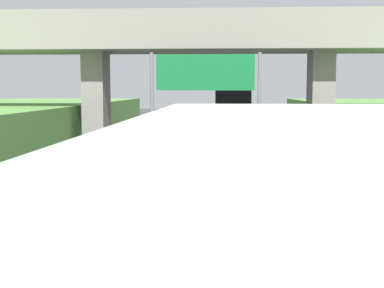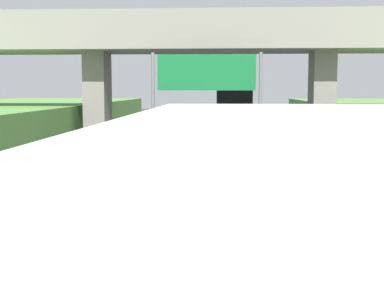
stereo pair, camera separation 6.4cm
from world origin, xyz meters
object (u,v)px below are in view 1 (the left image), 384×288
at_px(truck_green, 230,105).
at_px(construction_barrel_5, 382,176).
at_px(car_silver, 284,130).
at_px(overhead_highway_sign, 205,79).
at_px(truck_black, 232,112).

relative_size(truck_green, construction_barrel_5, 8.11).
relative_size(truck_green, car_silver, 1.78).
height_order(overhead_highway_sign, car_silver, overhead_highway_sign).
bearing_deg(overhead_highway_sign, truck_green, 86.07).
distance_m(overhead_highway_sign, car_silver, 8.95).
height_order(overhead_highway_sign, construction_barrel_5, overhead_highway_sign).
bearing_deg(overhead_highway_sign, construction_barrel_5, -54.21).
distance_m(truck_black, truck_green, 16.67).
bearing_deg(truck_green, overhead_highway_sign, -93.93).
xyz_separation_m(truck_black, truck_green, (0.14, 16.67, 0.00)).
relative_size(truck_black, car_silver, 1.78).
bearing_deg(truck_black, car_silver, -35.47).
xyz_separation_m(truck_green, construction_barrel_5, (4.81, -34.89, -1.47)).
height_order(truck_green, car_silver, truck_green).
xyz_separation_m(truck_green, car_silver, (3.22, -19.06, -1.08)).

